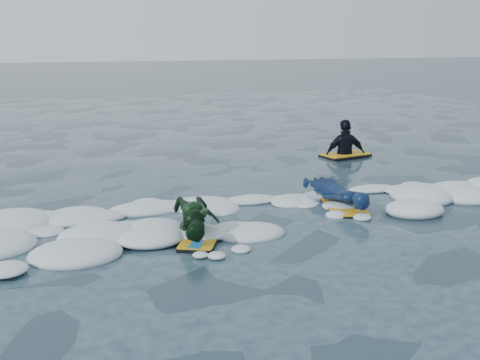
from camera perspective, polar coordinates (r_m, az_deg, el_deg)
name	(u,v)px	position (r m, az deg, el deg)	size (l,w,h in m)	color
ground	(220,238)	(8.69, -1.89, -5.52)	(120.00, 120.00, 0.00)	#152D34
foam_band	(203,218)	(9.65, -3.51, -3.59)	(12.00, 3.10, 0.30)	white
prone_woman_unit	(339,194)	(10.27, 9.36, -1.36)	(0.87, 1.74, 0.44)	black
prone_child_unit	(197,221)	(8.59, -4.12, -3.87)	(0.90, 1.45, 0.53)	black
waiting_rider_unit	(345,156)	(14.58, 9.93, 2.26)	(1.29, 0.89, 1.76)	black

